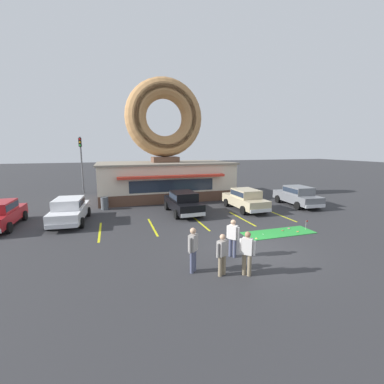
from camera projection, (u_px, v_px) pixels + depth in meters
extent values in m
plane|color=#2D2D30|center=(256.00, 250.00, 11.95)|extent=(160.00, 160.00, 0.00)
cube|color=brown|center=(166.00, 193.00, 24.62)|extent=(12.00, 6.00, 0.90)
cube|color=beige|center=(165.00, 176.00, 24.34)|extent=(12.00, 6.00, 2.30)
cube|color=gray|center=(165.00, 163.00, 24.14)|extent=(12.30, 6.30, 0.16)
cube|color=red|center=(173.00, 177.00, 21.19)|extent=(9.00, 0.60, 0.20)
cube|color=#232D3D|center=(173.00, 186.00, 21.60)|extent=(7.20, 0.03, 1.00)
cube|color=brown|center=(165.00, 160.00, 24.08)|extent=(2.40, 1.80, 0.50)
torus|color=#B27F4C|center=(164.00, 118.00, 23.43)|extent=(7.10, 1.90, 7.10)
torus|color=#936038|center=(165.00, 117.00, 23.03)|extent=(6.24, 1.05, 6.24)
cube|color=green|center=(279.00, 233.00, 14.32)|extent=(4.09, 1.38, 0.03)
torus|color=brown|center=(283.00, 230.00, 14.61)|extent=(0.13, 0.13, 0.04)
torus|color=#D8667F|center=(289.00, 228.00, 14.98)|extent=(0.13, 0.13, 0.04)
torus|color=#E5C666|center=(256.00, 238.00, 13.32)|extent=(0.13, 0.13, 0.04)
torus|color=#D17F47|center=(298.00, 232.00, 14.41)|extent=(0.13, 0.13, 0.04)
sphere|color=white|center=(263.00, 234.00, 13.96)|extent=(0.04, 0.04, 0.04)
cylinder|color=silver|center=(306.00, 225.00, 14.77)|extent=(0.01, 0.01, 0.55)
cube|color=red|center=(307.00, 221.00, 14.75)|extent=(0.12, 0.01, 0.08)
cube|color=slate|center=(297.00, 198.00, 21.08)|extent=(2.06, 4.51, 0.68)
cube|color=slate|center=(299.00, 190.00, 20.83)|extent=(1.70, 2.20, 0.60)
cube|color=#232D3D|center=(299.00, 190.00, 20.83)|extent=(1.72, 2.12, 0.36)
cube|color=silver|center=(281.00, 196.00, 23.26)|extent=(1.67, 0.22, 0.24)
cube|color=silver|center=(315.00, 206.00, 18.99)|extent=(1.67, 0.22, 0.24)
cylinder|color=black|center=(278.00, 199.00, 22.24)|extent=(0.26, 0.65, 0.64)
cylinder|color=black|center=(296.00, 198.00, 22.65)|extent=(0.26, 0.65, 0.64)
cylinder|color=black|center=(298.00, 206.00, 19.63)|extent=(0.26, 0.65, 0.64)
cylinder|color=black|center=(317.00, 205.00, 20.04)|extent=(0.26, 0.65, 0.64)
cube|color=silver|center=(70.00, 212.00, 16.22)|extent=(2.05, 4.51, 0.68)
cube|color=silver|center=(69.00, 203.00, 15.96)|extent=(1.70, 2.20, 0.60)
cube|color=#232D3D|center=(69.00, 203.00, 15.96)|extent=(1.72, 2.12, 0.36)
cube|color=silver|center=(77.00, 208.00, 18.39)|extent=(1.67, 0.21, 0.24)
cube|color=silver|center=(61.00, 226.00, 14.12)|extent=(1.67, 0.21, 0.24)
cylinder|color=black|center=(61.00, 213.00, 17.37)|extent=(0.26, 0.65, 0.64)
cylinder|color=black|center=(88.00, 212.00, 17.79)|extent=(0.26, 0.65, 0.64)
cylinder|color=black|center=(49.00, 225.00, 14.76)|extent=(0.26, 0.65, 0.64)
cylinder|color=black|center=(81.00, 223.00, 15.17)|extent=(0.26, 0.65, 0.64)
cube|color=black|center=(183.00, 204.00, 18.57)|extent=(1.89, 4.45, 0.68)
cube|color=black|center=(184.00, 196.00, 18.32)|extent=(1.62, 2.15, 0.60)
cube|color=#232D3D|center=(184.00, 196.00, 18.32)|extent=(1.65, 2.06, 0.36)
cube|color=silver|center=(175.00, 202.00, 20.69)|extent=(1.67, 0.15, 0.24)
cube|color=silver|center=(193.00, 215.00, 16.54)|extent=(1.67, 0.15, 0.24)
cylinder|color=black|center=(167.00, 206.00, 19.61)|extent=(0.24, 0.65, 0.64)
cylinder|color=black|center=(188.00, 204.00, 20.18)|extent=(0.24, 0.65, 0.64)
cylinder|color=black|center=(177.00, 214.00, 17.07)|extent=(0.24, 0.65, 0.64)
cylinder|color=black|center=(201.00, 212.00, 17.65)|extent=(0.24, 0.65, 0.64)
cube|color=silver|center=(14.00, 212.00, 17.33)|extent=(1.67, 0.11, 0.24)
cylinder|color=black|center=(24.00, 216.00, 16.78)|extent=(0.23, 0.64, 0.64)
cylinder|color=black|center=(9.00, 228.00, 14.21)|extent=(0.23, 0.64, 0.64)
cube|color=#BCAD89|center=(245.00, 201.00, 19.66)|extent=(1.81, 4.42, 0.68)
cube|color=#BCAD89|center=(246.00, 193.00, 19.41)|extent=(1.59, 2.12, 0.60)
cube|color=#232D3D|center=(246.00, 193.00, 19.41)|extent=(1.61, 2.03, 0.36)
cube|color=silver|center=(231.00, 199.00, 21.79)|extent=(1.67, 0.12, 0.24)
cube|color=silver|center=(261.00, 211.00, 17.62)|extent=(1.67, 0.12, 0.24)
cylinder|color=black|center=(226.00, 203.00, 20.72)|extent=(0.23, 0.64, 0.64)
cylinder|color=black|center=(246.00, 201.00, 21.27)|extent=(0.23, 0.64, 0.64)
cylinder|color=black|center=(243.00, 210.00, 18.17)|extent=(0.23, 0.64, 0.64)
cylinder|color=black|center=(265.00, 209.00, 18.72)|extent=(0.23, 0.64, 0.64)
cylinder|color=#474C66|center=(230.00, 247.00, 11.19)|extent=(0.15, 0.15, 0.82)
cylinder|color=#474C66|center=(235.00, 248.00, 11.08)|extent=(0.15, 0.15, 0.82)
cube|color=silver|center=(233.00, 232.00, 11.01)|extent=(0.42, 0.45, 0.60)
cylinder|color=silver|center=(228.00, 232.00, 11.16)|extent=(0.10, 0.10, 0.55)
cylinder|color=silver|center=(238.00, 234.00, 10.87)|extent=(0.10, 0.10, 0.55)
sphere|color=tan|center=(233.00, 222.00, 10.94)|extent=(0.22, 0.22, 0.22)
cylinder|color=#474C66|center=(194.00, 260.00, 9.85)|extent=(0.15, 0.15, 0.86)
cylinder|color=#474C66|center=(192.00, 262.00, 9.68)|extent=(0.15, 0.15, 0.86)
cube|color=gray|center=(193.00, 243.00, 9.64)|extent=(0.44, 0.44, 0.63)
cylinder|color=gray|center=(196.00, 241.00, 9.86)|extent=(0.10, 0.10, 0.58)
cylinder|color=gray|center=(190.00, 246.00, 9.43)|extent=(0.10, 0.10, 0.58)
sphere|color=tan|center=(193.00, 231.00, 9.56)|extent=(0.23, 0.23, 0.23)
cylinder|color=#7F7056|center=(220.00, 266.00, 9.45)|extent=(0.15, 0.15, 0.78)
cylinder|color=#7F7056|center=(224.00, 264.00, 9.58)|extent=(0.15, 0.15, 0.78)
cube|color=gray|center=(222.00, 248.00, 9.40)|extent=(0.45, 0.37, 0.57)
cylinder|color=gray|center=(218.00, 250.00, 9.24)|extent=(0.10, 0.10, 0.53)
cylinder|color=gray|center=(227.00, 247.00, 9.57)|extent=(0.10, 0.10, 0.53)
sphere|color=tan|center=(223.00, 237.00, 9.33)|extent=(0.21, 0.21, 0.21)
cylinder|color=#7F7056|center=(244.00, 264.00, 9.56)|extent=(0.15, 0.15, 0.83)
cylinder|color=#7F7056|center=(249.00, 265.00, 9.47)|extent=(0.15, 0.15, 0.83)
cube|color=silver|center=(247.00, 246.00, 9.39)|extent=(0.44, 0.44, 0.61)
cylinder|color=silver|center=(241.00, 246.00, 9.50)|extent=(0.10, 0.10, 0.56)
cylinder|color=silver|center=(254.00, 248.00, 9.28)|extent=(0.10, 0.10, 0.56)
sphere|color=#9E7051|center=(248.00, 235.00, 9.31)|extent=(0.22, 0.22, 0.22)
cylinder|color=#51565B|center=(105.00, 203.00, 19.74)|extent=(0.56, 0.56, 0.95)
torus|color=#303437|center=(104.00, 197.00, 19.66)|extent=(0.57, 0.57, 0.05)
cylinder|color=#595B60|center=(82.00, 165.00, 26.42)|extent=(0.16, 0.16, 5.80)
cube|color=black|center=(80.00, 142.00, 25.86)|extent=(0.28, 0.24, 0.90)
sphere|color=red|center=(80.00, 139.00, 25.69)|extent=(0.18, 0.18, 0.18)
sphere|color=orange|center=(80.00, 142.00, 25.74)|extent=(0.18, 0.18, 0.18)
sphere|color=green|center=(80.00, 145.00, 25.79)|extent=(0.18, 0.18, 0.18)
cube|color=yellow|center=(100.00, 232.00, 14.55)|extent=(0.12, 3.60, 0.01)
cube|color=yellow|center=(153.00, 227.00, 15.44)|extent=(0.12, 3.60, 0.01)
cube|color=yellow|center=(200.00, 222.00, 16.33)|extent=(0.12, 3.60, 0.01)
cube|color=yellow|center=(242.00, 219.00, 17.23)|extent=(0.12, 3.60, 0.01)
cube|color=yellow|center=(280.00, 215.00, 18.12)|extent=(0.12, 3.60, 0.01)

